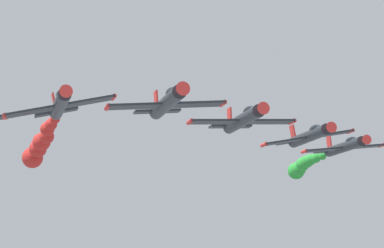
% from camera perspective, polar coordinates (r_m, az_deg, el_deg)
% --- Properties ---
extents(airplane_lead, '(9.56, 10.35, 2.40)m').
position_cam_1_polar(airplane_lead, '(65.84, -1.66, 1.47)').
color(airplane_lead, '#23282D').
extents(airplane_left_inner, '(9.57, 10.35, 2.34)m').
position_cam_1_polar(airplane_left_inner, '(73.17, 3.48, 0.33)').
color(airplane_left_inner, '#23282D').
extents(airplane_right_inner, '(9.41, 10.35, 3.05)m').
position_cam_1_polar(airplane_right_inner, '(71.32, -8.82, 1.35)').
color(airplane_right_inner, '#23282D').
extents(smoke_trail_right_inner, '(2.94, 13.63, 3.69)m').
position_cam_1_polar(smoke_trail_right_inner, '(86.82, -10.20, -1.46)').
color(smoke_trail_right_inner, red).
extents(airplane_left_outer, '(9.47, 10.35, 2.88)m').
position_cam_1_polar(airplane_left_outer, '(83.95, 7.89, -0.78)').
color(airplane_left_outer, '#23282D').
extents(airplane_trailing, '(9.55, 10.35, 2.54)m').
position_cam_1_polar(airplane_trailing, '(94.59, 10.23, -1.49)').
color(airplane_trailing, '#23282D').
extents(smoke_trail_trailing, '(2.78, 13.29, 2.42)m').
position_cam_1_polar(smoke_trail_trailing, '(109.15, 7.37, -2.84)').
color(smoke_trail_trailing, green).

